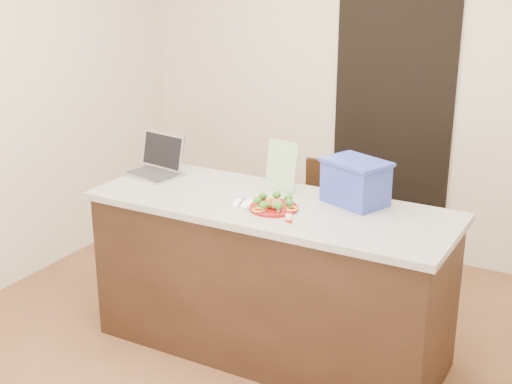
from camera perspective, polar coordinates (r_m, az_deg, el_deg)
The scene contains 16 objects.
ground at distance 4.16m, azimuth -0.55°, elevation -13.92°, with size 4.00×4.00×0.00m, color brown.
room_shell at distance 3.55m, azimuth -0.63°, elevation 8.61°, with size 4.00×4.00×4.00m.
doorway at distance 5.42m, azimuth 10.79°, elevation 5.21°, with size 0.90×0.02×2.00m, color black.
island at distance 4.12m, azimuth 1.16°, elevation -6.86°, with size 2.06×0.76×0.92m.
plate at distance 3.84m, azimuth 1.43°, elevation -1.25°, with size 0.27×0.27×0.02m.
meatballs at distance 3.84m, azimuth 1.50°, elevation -0.90°, with size 0.11×0.11×0.04m.
broccoli at distance 3.83m, azimuth 1.43°, elevation -0.67°, with size 0.22×0.22×0.04m.
pepper_rings at distance 3.84m, azimuth 1.43°, elevation -1.12°, with size 0.23×0.24×0.01m.
napkin at distance 3.93m, azimuth -0.81°, elevation -0.91°, with size 0.14×0.14×0.01m, color silver.
fork at distance 3.94m, azimuth -0.99°, elevation -0.74°, with size 0.05×0.16×0.00m.
knife at distance 3.90m, azimuth -0.56°, elevation -0.97°, with size 0.06×0.20×0.01m.
yogurt_bottle at distance 3.63m, azimuth 2.65°, elevation -2.19°, with size 0.04×0.04×0.08m.
laptop at distance 4.49m, azimuth -7.93°, elevation 2.32°, with size 0.38×0.33×0.25m.
leaflet at distance 4.11m, azimuth 2.03°, elevation 2.10°, with size 0.21×0.00×0.30m, color silver.
blue_box at distance 3.93m, azimuth 7.97°, elevation 0.81°, with size 0.41×0.36×0.25m.
chair at distance 4.79m, azimuth 5.77°, elevation -2.37°, with size 0.44×0.44×0.92m.
Camera 1 is at (1.73, -3.03, 2.26)m, focal length 50.00 mm.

